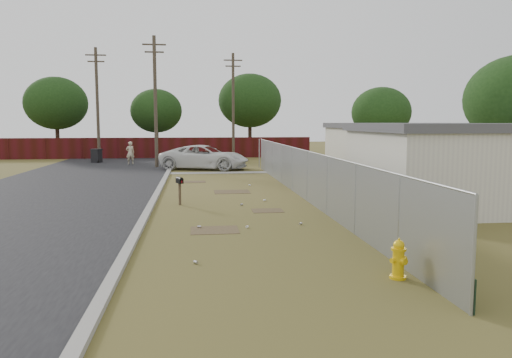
{
  "coord_description": "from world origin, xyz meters",
  "views": [
    {
      "loc": [
        -1.34,
        -19.35,
        3.15
      ],
      "look_at": [
        0.84,
        -1.59,
        1.1
      ],
      "focal_mm": 35.0,
      "sensor_mm": 36.0,
      "label": 1
    }
  ],
  "objects": [
    {
      "name": "ground",
      "position": [
        0.0,
        0.0,
        0.0
      ],
      "size": [
        120.0,
        120.0,
        0.0
      ],
      "primitive_type": "plane",
      "color": "olive",
      "rests_on": "ground"
    },
    {
      "name": "fire_hydrant",
      "position": [
        2.7,
        -9.99,
        0.39
      ],
      "size": [
        0.43,
        0.43,
        0.83
      ],
      "color": "#E8B90C",
      "rests_on": "ground"
    },
    {
      "name": "houses",
      "position": [
        9.7,
        3.13,
        1.56
      ],
      "size": [
        9.3,
        17.24,
        3.1
      ],
      "color": "beige",
      "rests_on": "ground"
    },
    {
      "name": "utility_poles",
      "position": [
        -3.67,
        20.67,
        4.69
      ],
      "size": [
        12.6,
        8.24,
        9.0
      ],
      "color": "#4A3E31",
      "rests_on": "ground"
    },
    {
      "name": "trash_bin",
      "position": [
        -8.94,
        20.53,
        0.55
      ],
      "size": [
        0.91,
        0.97,
        1.08
      ],
      "color": "black",
      "rests_on": "ground"
    },
    {
      "name": "pickup_truck",
      "position": [
        -0.69,
        14.03,
        0.81
      ],
      "size": [
        6.38,
        4.37,
        1.62
      ],
      "primitive_type": "imported",
      "rotation": [
        0.0,
        0.0,
        1.25
      ],
      "color": "white",
      "rests_on": "ground"
    },
    {
      "name": "street",
      "position": [
        -6.76,
        8.05,
        0.02
      ],
      "size": [
        15.1,
        60.0,
        0.12
      ],
      "color": "black",
      "rests_on": "ground"
    },
    {
      "name": "mailbox",
      "position": [
        -1.94,
        -0.34,
        0.85
      ],
      "size": [
        0.31,
        0.46,
        1.08
      ],
      "color": "#4E3D2C",
      "rests_on": "ground"
    },
    {
      "name": "scattered_litter",
      "position": [
        0.05,
        -1.57,
        0.04
      ],
      "size": [
        4.08,
        13.99,
        0.07
      ],
      "color": "silver",
      "rests_on": "ground"
    },
    {
      "name": "pedestrian",
      "position": [
        -6.14,
        18.7,
        0.86
      ],
      "size": [
        0.72,
        0.57,
        1.71
      ],
      "primitive_type": "imported",
      "rotation": [
        0.0,
        0.0,
        3.43
      ],
      "color": "#C7B992",
      "rests_on": "ground"
    },
    {
      "name": "chainlink_fence",
      "position": [
        3.12,
        1.03,
        0.8
      ],
      "size": [
        0.1,
        27.06,
        2.02
      ],
      "color": "#979B9F",
      "rests_on": "ground"
    },
    {
      "name": "privacy_fence",
      "position": [
        -6.0,
        25.0,
        0.9
      ],
      "size": [
        30.0,
        0.12,
        1.8
      ],
      "primitive_type": "cube",
      "color": "#440E11",
      "rests_on": "ground"
    },
    {
      "name": "horizon_trees",
      "position": [
        0.84,
        23.56,
        4.63
      ],
      "size": [
        33.32,
        31.94,
        7.78
      ],
      "color": "#372419",
      "rests_on": "ground"
    }
  ]
}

